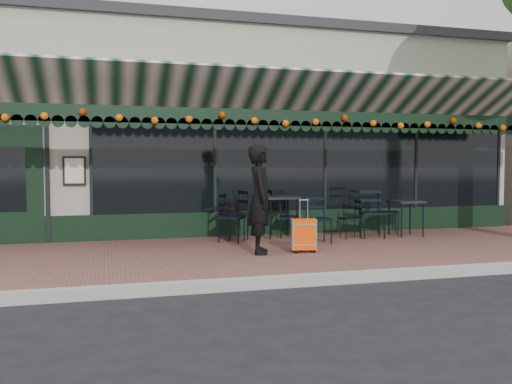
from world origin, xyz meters
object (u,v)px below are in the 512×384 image
object	(u,v)px
woman	(260,199)
chair_solo	(232,218)
suitcase	(304,235)
cafe_table_b	(280,201)
chair_a_front	(372,214)
chair_b_left	(234,215)
chair_b_right	(289,218)
chair_b_front	(319,220)
chair_a_left	(351,219)
chair_a_right	(388,213)
cafe_table_a	(406,204)

from	to	relation	value
woman	chair_solo	distance (m)	1.48
suitcase	chair_solo	world-z (taller)	chair_solo
cafe_table_b	chair_a_front	distance (m)	1.87
woman	chair_b_left	world-z (taller)	woman
chair_a_front	chair_b_right	xyz separation A→B (m)	(-1.58, 0.52, -0.08)
woman	chair_b_front	distance (m)	1.67
woman	chair_solo	size ratio (longest dim) A/B	1.94
chair_a_left	chair_a_right	distance (m)	1.04
woman	chair_a_right	world-z (taller)	woman
suitcase	cafe_table_a	xyz separation A→B (m)	(2.77, 1.41, 0.36)
suitcase	chair_b_right	world-z (taller)	suitcase
cafe_table_a	cafe_table_b	world-z (taller)	cafe_table_b
woman	chair_b_front	bearing A→B (deg)	-45.17
chair_a_left	chair_a_right	world-z (taller)	chair_a_right
chair_a_front	chair_solo	xyz separation A→B (m)	(-2.84, 0.18, -0.02)
woman	chair_a_right	distance (m)	3.63
chair_a_right	chair_b_left	xyz separation A→B (m)	(-3.27, 0.15, 0.03)
chair_b_right	cafe_table_b	bearing A→B (deg)	84.75
chair_a_front	chair_b_front	distance (m)	1.37
cafe_table_a	chair_a_right	bearing A→B (deg)	134.68
chair_a_right	chair_b_left	world-z (taller)	chair_b_left
chair_b_front	chair_solo	world-z (taller)	chair_solo
suitcase	chair_b_left	distance (m)	1.99
woman	chair_b_left	distance (m)	1.78
woman	chair_b_right	xyz separation A→B (m)	(1.10, 1.74, -0.50)
suitcase	chair_b_front	distance (m)	1.14
chair_b_front	chair_solo	xyz separation A→B (m)	(-1.54, 0.57, 0.03)
chair_b_left	cafe_table_b	bearing A→B (deg)	82.24
chair_a_front	chair_a_right	bearing A→B (deg)	47.36
chair_a_right	chair_solo	world-z (taller)	chair_solo
cafe_table_b	chair_b_left	distance (m)	1.00
suitcase	chair_a_right	bearing A→B (deg)	45.75
chair_b_right	cafe_table_a	bearing A→B (deg)	-80.84
chair_a_left	chair_solo	distance (m)	2.41
chair_a_left	chair_b_left	xyz separation A→B (m)	(-2.28, 0.44, 0.10)
chair_a_right	chair_solo	distance (m)	3.40
chair_b_front	chair_solo	distance (m)	1.64
cafe_table_b	chair_a_left	size ratio (longest dim) A/B	1.07
cafe_table_a	woman	bearing A→B (deg)	-159.38
chair_a_right	chair_b_right	bearing A→B (deg)	108.28
chair_a_right	chair_b_right	distance (m)	2.14
chair_b_left	chair_solo	bearing A→B (deg)	-33.31
suitcase	chair_solo	bearing A→B (deg)	132.61
suitcase	chair_a_front	size ratio (longest dim) A/B	0.91
chair_a_left	chair_solo	size ratio (longest dim) A/B	0.83
chair_a_left	chair_a_right	size ratio (longest dim) A/B	0.85
cafe_table_b	chair_a_right	distance (m)	2.34
chair_a_right	chair_a_front	distance (m)	0.66
woman	cafe_table_b	bearing A→B (deg)	-13.10
chair_a_left	chair_solo	xyz separation A→B (m)	(-2.40, 0.11, 0.08)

